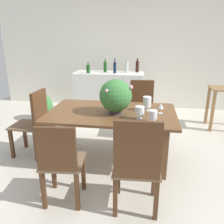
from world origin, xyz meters
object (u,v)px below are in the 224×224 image
at_px(flower_centerpiece, 116,96).
at_px(wine_bottle_dark, 105,67).
at_px(chair_head_end, 34,121).
at_px(chair_near_right, 137,163).
at_px(potted_plant_floor, 43,106).
at_px(wine_glass, 161,106).
at_px(wine_bottle_tall, 127,67).
at_px(crystal_vase_center_near, 140,111).
at_px(chair_far_right, 142,105).
at_px(wine_bottle_clear, 88,69).
at_px(dining_table, 112,118).
at_px(crystal_vase_right, 147,102).
at_px(side_table, 224,100).
at_px(chair_near_left, 60,161).
at_px(kitchen_counter, 109,94).
at_px(wine_bottle_green, 137,66).
at_px(crystal_vase_left, 153,115).
at_px(wine_bottle_amber, 115,67).

distance_m(flower_centerpiece, wine_bottle_dark, 2.16).
relative_size(chair_head_end, flower_centerpiece, 2.16).
bearing_deg(chair_head_end, chair_near_right, 59.99).
relative_size(chair_head_end, potted_plant_floor, 1.78).
relative_size(wine_glass, wine_bottle_tall, 0.48).
relative_size(crystal_vase_center_near, wine_bottle_dark, 0.60).
relative_size(chair_far_right, flower_centerpiece, 2.10).
xyz_separation_m(chair_far_right, wine_bottle_clear, (-1.16, 0.84, 0.50)).
distance_m(chair_near_right, chair_far_right, 2.02).
xyz_separation_m(dining_table, crystal_vase_right, (0.47, 0.12, 0.21)).
bearing_deg(crystal_vase_center_near, side_table, 48.68).
height_order(crystal_vase_right, potted_plant_floor, crystal_vase_right).
distance_m(crystal_vase_center_near, wine_glass, 0.38).
xyz_separation_m(chair_head_end, crystal_vase_center_near, (1.53, -0.23, 0.30)).
bearing_deg(wine_bottle_tall, crystal_vase_right, -76.69).
relative_size(chair_near_left, chair_head_end, 0.94).
bearing_deg(wine_bottle_tall, chair_near_right, -83.00).
xyz_separation_m(chair_near_right, chair_far_right, (-0.01, 2.02, -0.03)).
bearing_deg(wine_bottle_tall, kitchen_counter, -171.05).
bearing_deg(wine_bottle_tall, chair_head_end, -119.87).
relative_size(crystal_vase_center_near, wine_bottle_clear, 0.74).
bearing_deg(wine_bottle_dark, dining_table, -77.57).
bearing_deg(potted_plant_floor, dining_table, -40.20).
bearing_deg(wine_bottle_green, chair_head_end, -123.12).
relative_size(crystal_vase_left, crystal_vase_right, 0.76).
xyz_separation_m(chair_head_end, kitchen_counter, (0.79, 1.97, -0.07)).
distance_m(wine_bottle_dark, potted_plant_floor, 1.57).
height_order(chair_head_end, wine_bottle_tall, wine_bottle_tall).
bearing_deg(chair_near_left, wine_bottle_dark, -93.53).
xyz_separation_m(wine_bottle_dark, side_table, (2.36, -0.53, -0.49)).
distance_m(kitchen_counter, wine_bottle_green, 0.86).
bearing_deg(crystal_vase_left, kitchen_counter, 111.51).
bearing_deg(wine_bottle_green, dining_table, -96.40).
bearing_deg(crystal_vase_right, chair_head_end, -175.46).
height_order(chair_near_right, crystal_vase_left, chair_near_right).
bearing_deg(wine_bottle_clear, chair_near_left, -82.05).
distance_m(crystal_vase_center_near, wine_bottle_amber, 2.25).
bearing_deg(crystal_vase_center_near, crystal_vase_right, 76.39).
xyz_separation_m(chair_near_right, crystal_vase_right, (0.08, 1.14, 0.28)).
distance_m(wine_bottle_green, wine_bottle_amber, 0.50).
bearing_deg(wine_glass, wine_bottle_amber, 115.01).
bearing_deg(chair_near_right, chair_near_left, -3.32).
xyz_separation_m(crystal_vase_right, side_table, (1.44, 1.38, -0.29)).
height_order(crystal_vase_left, crystal_vase_center_near, crystal_vase_center_near).
bearing_deg(kitchen_counter, chair_far_right, -52.38).
xyz_separation_m(crystal_vase_center_near, wine_glass, (0.27, 0.27, -0.01)).
distance_m(chair_far_right, wine_bottle_dark, 1.42).
distance_m(chair_near_left, crystal_vase_left, 1.19).
bearing_deg(chair_far_right, wine_bottle_dark, 125.51).
xyz_separation_m(chair_far_right, potted_plant_floor, (-2.06, 0.41, -0.23)).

